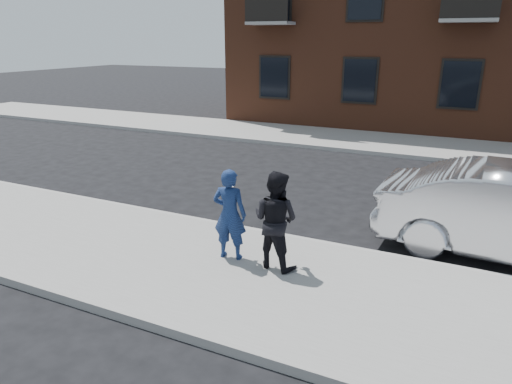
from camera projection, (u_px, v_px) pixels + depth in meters
The scene contains 7 objects.
ground at pixel (398, 310), 6.82m from camera, with size 100.00×100.00×0.00m, color black.
near_sidewalk at pixel (396, 314), 6.58m from camera, with size 50.00×3.50×0.15m, color gray.
near_curb at pixel (412, 262), 8.13m from camera, with size 50.00×0.10×0.15m, color #999691.
far_sidewalk at pixel (447, 149), 16.45m from camera, with size 50.00×3.50×0.15m, color gray.
far_curb at pixel (443, 160), 14.91m from camera, with size 50.00×0.10×0.15m, color #999691.
man_hoodie at pixel (230, 214), 7.89m from camera, with size 0.65×0.51×1.63m.
man_peacoat at pixel (275, 220), 7.58m from camera, with size 0.91×0.77×1.69m.
Camera 1 is at (0.56, -6.24, 3.86)m, focal length 32.00 mm.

